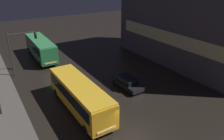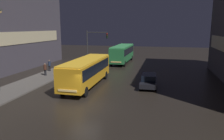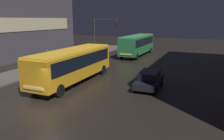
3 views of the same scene
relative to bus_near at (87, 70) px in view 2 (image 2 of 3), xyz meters
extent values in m
plane|color=black|center=(2.11, -6.27, -1.90)|extent=(120.00, 120.00, 0.00)
cube|color=#56514C|center=(-6.89, 3.73, -1.82)|extent=(4.00, 48.00, 0.15)
cube|color=beige|center=(-12.37, 5.60, 3.15)|extent=(0.24, 22.27, 1.80)
cube|color=orange|center=(0.00, 0.00, -0.17)|extent=(2.68, 10.41, 2.37)
cube|color=black|center=(0.00, 0.00, 0.27)|extent=(2.73, 9.58, 1.10)
cube|color=yellow|center=(0.00, 0.00, 1.10)|extent=(2.62, 10.20, 0.16)
cube|color=#F4CC72|center=(0.04, -5.21, -0.95)|extent=(1.82, 0.11, 0.20)
cylinder|color=black|center=(1.23, -3.78, -1.40)|extent=(0.26, 1.00, 1.00)
cylinder|color=black|center=(-1.17, -3.80, -1.40)|extent=(0.26, 1.00, 1.00)
cylinder|color=black|center=(1.17, 3.81, -1.40)|extent=(0.26, 1.00, 1.00)
cylinder|color=black|center=(-1.23, 3.79, -1.40)|extent=(0.26, 1.00, 1.00)
cube|color=#236B38|center=(0.80, 17.16, -0.08)|extent=(2.69, 10.33, 2.54)
cube|color=black|center=(0.80, 17.16, 0.44)|extent=(2.74, 9.51, 1.10)
cube|color=#399252|center=(0.80, 17.16, 1.27)|extent=(2.63, 10.12, 0.16)
cube|color=#F4CC72|center=(0.73, 11.99, -0.95)|extent=(1.79, 0.12, 0.20)
cylinder|color=black|center=(1.93, 13.39, -1.40)|extent=(0.26, 1.00, 1.00)
cylinder|color=black|center=(-0.42, 13.42, -1.40)|extent=(0.26, 1.00, 1.00)
cylinder|color=black|center=(2.03, 20.89, -1.40)|extent=(0.26, 1.00, 1.00)
cylinder|color=black|center=(-0.32, 20.92, -1.40)|extent=(0.26, 1.00, 1.00)
cube|color=black|center=(6.85, 1.34, -1.35)|extent=(1.96, 4.62, 0.50)
cube|color=black|center=(6.85, 1.34, -0.78)|extent=(1.61, 2.56, 0.64)
cylinder|color=black|center=(7.72, -0.21, -1.58)|extent=(0.22, 0.65, 0.64)
cylinder|color=black|center=(6.10, -0.27, -1.58)|extent=(0.22, 0.65, 0.64)
cylinder|color=black|center=(7.61, 2.94, -1.58)|extent=(0.22, 0.65, 0.64)
cylinder|color=black|center=(5.98, 2.88, -1.58)|extent=(0.22, 0.65, 0.64)
cylinder|color=black|center=(-8.22, 6.21, -1.35)|extent=(0.14, 0.14, 0.79)
cylinder|color=black|center=(-8.04, 6.21, -1.35)|extent=(0.14, 0.14, 0.79)
cylinder|color=#1E283D|center=(-8.13, 6.21, -0.63)|extent=(0.53, 0.53, 0.66)
sphere|color=#8C664C|center=(-8.13, 6.21, -0.19)|extent=(0.22, 0.22, 0.22)
cylinder|color=black|center=(-7.24, 3.29, -1.36)|extent=(0.14, 0.14, 0.79)
cylinder|color=black|center=(-7.06, 3.29, -1.36)|extent=(0.14, 0.14, 0.79)
cylinder|color=#422319|center=(-7.15, 3.29, -0.63)|extent=(0.54, 0.54, 0.66)
sphere|color=#8C664C|center=(-7.15, 3.29, -0.20)|extent=(0.22, 0.22, 0.22)
cylinder|color=#2D2D2D|center=(-4.30, 12.24, 1.12)|extent=(0.16, 0.16, 6.04)
cylinder|color=#2D2D2D|center=(-2.55, 12.24, 3.84)|extent=(3.50, 0.12, 0.12)
cube|color=black|center=(-0.80, 12.24, 3.34)|extent=(0.30, 0.24, 0.90)
sphere|color=red|center=(-0.80, 12.10, 3.62)|extent=(0.18, 0.18, 0.18)
sphere|color=#3B2B07|center=(-0.80, 12.10, 3.34)|extent=(0.18, 0.18, 0.18)
sphere|color=black|center=(-0.80, 12.10, 3.06)|extent=(0.18, 0.18, 0.18)
sphere|color=#F4CC72|center=(-6.96, -4.39, 6.14)|extent=(0.32, 0.32, 0.32)
camera|label=1|loc=(-7.25, -17.82, 10.96)|focal=35.00mm
camera|label=2|loc=(8.39, -22.72, 4.68)|focal=35.00mm
camera|label=3|loc=(11.19, -16.57, 3.86)|focal=35.00mm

